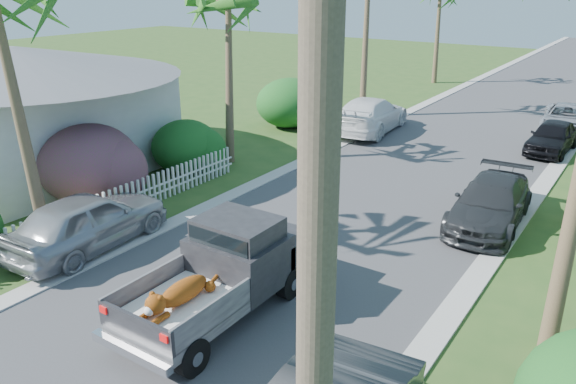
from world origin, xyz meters
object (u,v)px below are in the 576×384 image
Objects in this scene: parked_car_rf at (552,137)px; parked_car_lf at (370,115)px; parked_car_ln at (88,221)px; house_left at (21,113)px; pickup_truck at (231,267)px; parked_car_rm at (490,204)px; utility_pole_a at (315,344)px; palm_l_b at (226,1)px; parked_car_rd at (566,119)px.

parked_car_lf is (-7.92, -1.20, 0.16)m from parked_car_rf.
parked_car_lf is at bearing -96.26° from parked_car_ln.
parked_car_rf is 21.50m from house_left.
pickup_truck is at bearing 99.68° from parked_car_lf.
house_left reaches higher than pickup_truck.
parked_car_rm is 0.52× the size of house_left.
pickup_truck is at bearing -98.87° from parked_car_rf.
pickup_truck is 17.27m from parked_car_rf.
parked_car_lf is at bearing 114.78° from utility_pole_a.
house_left is (-6.20, -5.00, -4.03)m from palm_l_b.
parked_car_ln is at bearing 178.56° from pickup_truck.
parked_car_rd is at bearing -152.10° from parked_car_lf.
parked_car_ln is 12.63m from utility_pole_a.
house_left is (-8.00, 3.28, 1.33)m from parked_car_ln.
parked_car_ln reaches higher than parked_car_rf.
house_left is (-16.69, -13.48, 1.45)m from parked_car_rf.
parked_car_ln is at bearing -77.73° from palm_l_b.
utility_pole_a is at bearing -91.38° from parked_car_rd.
parked_car_lf is 0.63× the size of house_left.
parked_car_lf is at bearing -152.11° from parked_car_rd.
pickup_truck is at bearing -117.82° from parked_car_rm.
parked_car_rf is 4.00m from parked_car_rd.
palm_l_b is (-6.89, 8.40, 5.14)m from pickup_truck.
parked_car_rm is 11.77m from palm_l_b.
parked_car_lf reaches higher than parked_car_rd.
palm_l_b reaches higher than pickup_truck.
parked_car_rm is 14.09m from utility_pole_a.
utility_pole_a is (10.60, -5.72, 3.80)m from parked_car_ln.
parked_car_rm is 17.23m from house_left.
utility_pole_a reaches higher than parked_car_lf.
parked_car_ln is at bearing -141.85° from parked_car_rm.
parked_car_rf is (0.09, 9.09, -0.01)m from parked_car_rm.
parked_car_rd is 24.15m from house_left.
parked_car_rm is 1.01× the size of parked_car_ln.
utility_pole_a reaches higher than parked_car_rd.
parked_car_rf is 0.84× the size of parked_car_ln.
parked_car_ln is 15.58m from parked_car_lf.
parked_car_rm is at bearing 65.73° from pickup_truck.
palm_l_b is at bearing 38.88° from house_left.
pickup_truck is at bearing -14.58° from house_left.
parked_car_ln is at bearing 81.45° from parked_car_lf.
utility_pole_a is (2.00, -26.48, 3.95)m from parked_car_rd.
parked_car_ln is (-8.60, -7.66, 0.11)m from parked_car_rm.
palm_l_b is at bearing 173.07° from parked_car_rm.
parked_car_rm is 13.10m from parked_car_rd.
parked_car_rf is 0.44× the size of house_left.
parked_car_lf is at bearing 54.46° from house_left.
utility_pole_a is (2.00, -13.39, 3.92)m from parked_car_rm.
house_left is at bearing -139.22° from parked_car_rd.
palm_l_b is (-10.40, 0.61, 5.47)m from parked_car_rm.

